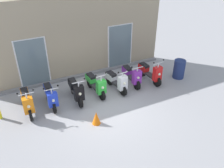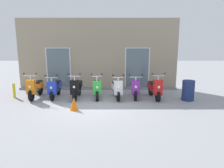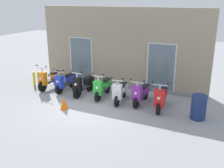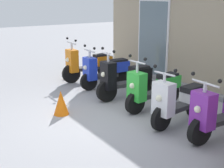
# 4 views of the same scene
# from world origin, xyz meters

# --- Properties ---
(ground_plane) EXTENTS (40.00, 40.00, 0.00)m
(ground_plane) POSITION_xyz_m (0.00, 0.00, 0.00)
(ground_plane) COLOR #939399
(storefront_facade) EXTENTS (8.72, 0.50, 3.86)m
(storefront_facade) POSITION_xyz_m (0.00, 3.20, 1.86)
(storefront_facade) COLOR gray
(storefront_facade) RESTS_ON ground_plane
(scooter_orange) EXTENTS (0.62, 1.69, 1.28)m
(scooter_orange) POSITION_xyz_m (-2.84, 1.18, 0.49)
(scooter_orange) COLOR black
(scooter_orange) RESTS_ON ground_plane
(scooter_blue) EXTENTS (0.60, 1.52, 1.19)m
(scooter_blue) POSITION_xyz_m (-1.92, 1.21, 0.48)
(scooter_blue) COLOR black
(scooter_blue) RESTS_ON ground_plane
(scooter_black) EXTENTS (0.58, 1.58, 1.27)m
(scooter_black) POSITION_xyz_m (-0.88, 1.12, 0.49)
(scooter_black) COLOR black
(scooter_black) RESTS_ON ground_plane
(scooter_green) EXTENTS (0.52, 1.60, 1.25)m
(scooter_green) POSITION_xyz_m (0.05, 1.23, 0.47)
(scooter_green) COLOR black
(scooter_green) RESTS_ON ground_plane
(scooter_white) EXTENTS (0.57, 1.53, 1.22)m
(scooter_white) POSITION_xyz_m (0.99, 1.08, 0.47)
(scooter_white) COLOR black
(scooter_white) RESTS_ON ground_plane
(scooter_purple) EXTENTS (0.63, 1.56, 1.21)m
(scooter_purple) POSITION_xyz_m (1.85, 1.25, 0.46)
(scooter_purple) COLOR black
(scooter_purple) RESTS_ON ground_plane
(scooter_red) EXTENTS (0.63, 1.61, 1.30)m
(scooter_red) POSITION_xyz_m (2.77, 1.08, 0.48)
(scooter_red) COLOR black
(scooter_red) RESTS_ON ground_plane
(trash_bin) EXTENTS (0.55, 0.55, 0.92)m
(trash_bin) POSITION_xyz_m (4.24, 0.79, 0.46)
(trash_bin) COLOR navy
(trash_bin) RESTS_ON ground_plane
(traffic_cone) EXTENTS (0.32, 0.32, 0.52)m
(traffic_cone) POSITION_xyz_m (-0.71, -0.63, 0.26)
(traffic_cone) COLOR orange
(traffic_cone) RESTS_ON ground_plane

